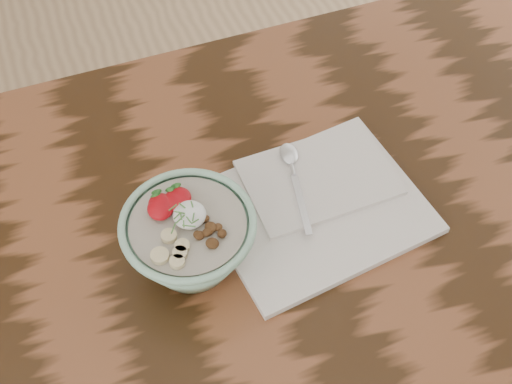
{
  "coord_description": "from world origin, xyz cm",
  "views": [
    {
      "loc": [
        -2.33,
        -45.07,
        157.84
      ],
      "look_at": [
        15.96,
        5.08,
        85.35
      ],
      "focal_mm": 50.0,
      "sensor_mm": 36.0,
      "label": 1
    }
  ],
  "objects": [
    {
      "name": "napkin",
      "position": [
        25.86,
        7.1,
        75.75
      ],
      "size": [
        31.76,
        27.01,
        1.78
      ],
      "rotation": [
        0.0,
        0.0,
        0.14
      ],
      "color": "silver",
      "rests_on": "table"
    },
    {
      "name": "spoon",
      "position": [
        24.52,
        13.38,
        77.13
      ],
      "size": [
        4.75,
        16.34,
        0.85
      ],
      "rotation": [
        0.0,
        0.0,
        -0.18
      ],
      "color": "silver",
      "rests_on": "napkin"
    },
    {
      "name": "breakfast_bowl",
      "position": [
        6.49,
        4.08,
        80.89
      ],
      "size": [
        17.34,
        17.34,
        11.47
      ],
      "rotation": [
        0.0,
        0.0,
        0.37
      ],
      "color": "#8EBFA1",
      "rests_on": "table"
    },
    {
      "name": "table",
      "position": [
        0.0,
        0.0,
        65.7
      ],
      "size": [
        160.0,
        90.0,
        75.0
      ],
      "color": "black",
      "rests_on": "ground"
    }
  ]
}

